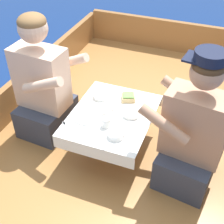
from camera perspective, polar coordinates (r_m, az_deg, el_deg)
The scene contains 20 objects.
ground_plane at distance 2.86m, azimuth 1.01°, elevation -9.71°, with size 60.00×60.00×0.00m, color navy.
boat_deck at distance 2.73m, azimuth 1.05°, elevation -7.29°, with size 2.03×3.48×0.35m, color #9E6B38.
gunwale_port at distance 2.92m, azimuth -17.38°, elevation 2.62°, with size 0.06×3.48×0.32m, color #936033.
bow_coaming at distance 3.91m, azimuth 10.12°, elevation 13.69°, with size 1.91×0.06×0.36m, color #936033.
cockpit_table at distance 2.31m, azimuth 0.00°, elevation -1.16°, with size 0.58×0.72×0.35m.
person_port at distance 2.50m, azimuth -12.46°, elevation 4.29°, with size 0.54×0.47×1.01m.
person_starboard at distance 2.10m, azimuth 14.50°, elevation -4.21°, with size 0.56×0.50×1.01m.
plate_sandwich at distance 2.41m, azimuth 2.99°, elevation 2.18°, with size 0.21×0.21×0.01m.
plate_bread at distance 2.26m, azimuth -4.85°, elevation -0.95°, with size 0.18×0.18×0.01m.
sandwich at distance 2.40m, azimuth 3.01°, elevation 2.71°, with size 0.13×0.13×0.05m.
bowl_port_near at distance 2.44m, azimuth -2.03°, elevation 3.16°, with size 0.12×0.12×0.04m.
bowl_starboard_near at distance 2.09m, azimuth 0.78°, elevation -3.99°, with size 0.12×0.12×0.04m.
bowl_center_far at distance 2.26m, azimuth 3.63°, elevation -0.13°, with size 0.12×0.12×0.04m.
coffee_cup_port at distance 2.27m, azimuth -0.60°, elevation 0.32°, with size 0.10×0.07×0.06m.
coffee_cup_starboard at distance 2.16m, azimuth -1.11°, elevation -1.86°, with size 0.09×0.06×0.07m.
utensil_knife_starboard at distance 2.07m, azimuth -1.97°, elevation -5.29°, with size 0.11×0.15×0.00m.
utensil_spoon_center at distance 2.18m, azimuth 2.10°, elevation -2.58°, with size 0.08×0.16×0.01m.
utensil_spoon_starboard at distance 2.48m, azimuth 6.80°, elevation 2.97°, with size 0.17×0.05×0.01m.
utensil_knife_port at distance 2.51m, azimuth -0.25°, elevation 3.72°, with size 0.17×0.06×0.00m.
utensil_fork_starboard at distance 2.19m, azimuth -8.38°, elevation -2.85°, with size 0.13×0.14×0.00m.
Camera 1 is at (0.64, -1.79, 2.13)m, focal length 50.00 mm.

